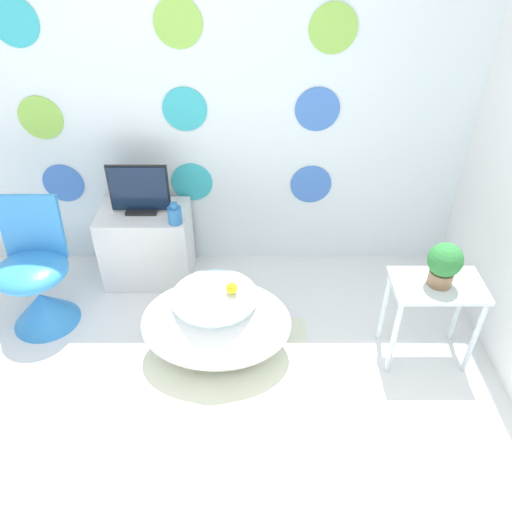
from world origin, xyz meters
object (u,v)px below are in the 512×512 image
potted_plant_left (444,263)px  vase (175,215)px  tv (139,191)px  chair (38,288)px  bathtub (216,324)px

potted_plant_left → vase: bearing=157.7°
vase → tv: bearing=150.0°
chair → tv: size_ratio=2.13×
tv → potted_plant_left: tv is taller
tv → potted_plant_left: (1.74, -0.76, -0.00)m
chair → potted_plant_left: chair is taller
bathtub → tv: size_ratio=2.24×
chair → vase: (0.84, 0.32, 0.33)m
tv → vase: 0.29m
chair → potted_plant_left: 2.40m
chair → vase: 0.96m
bathtub → chair: chair is taller
tv → vase: size_ratio=2.75×
bathtub → potted_plant_left: 1.30m
tv → potted_plant_left: 1.90m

